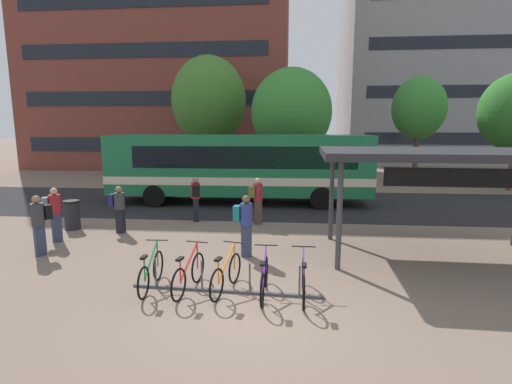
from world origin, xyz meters
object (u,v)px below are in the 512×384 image
object	(u,v)px
transit_shelter	(441,157)
trash_bin	(72,215)
parked_bicycle_green_0	(151,272)
commuter_olive_pack_0	(257,198)
parked_bicycle_purple_3	(264,279)
parked_bicycle_purple_4	(303,281)
street_tree_0	(209,101)
parked_bicycle_orange_2	(226,275)
commuter_black_pack_4	(196,196)
street_tree_1	(419,108)
commuter_grey_pack_1	(54,211)
commuter_navy_pack_5	(119,206)
commuter_teal_pack_3	(245,221)
street_tree_3	(291,112)
city_bus	(238,166)
parked_bicycle_red_1	(189,274)
commuter_black_pack_2	(39,221)

from	to	relation	value
transit_shelter	trash_bin	distance (m)	12.01
parked_bicycle_green_0	transit_shelter	world-z (taller)	transit_shelter
parked_bicycle_green_0	commuter_olive_pack_0	size ratio (longest dim) A/B	0.99
parked_bicycle_green_0	parked_bicycle_purple_3	world-z (taller)	same
parked_bicycle_purple_4	street_tree_0	world-z (taller)	street_tree_0
parked_bicycle_orange_2	commuter_black_pack_4	world-z (taller)	commuter_black_pack_4
commuter_black_pack_4	street_tree_1	bearing A→B (deg)	-61.74
commuter_grey_pack_1	commuter_olive_pack_0	bearing A→B (deg)	3.30
transit_shelter	trash_bin	xyz separation A→B (m)	(-11.66, 1.84, -2.26)
parked_bicycle_purple_3	commuter_navy_pack_5	distance (m)	6.98
commuter_teal_pack_3	street_tree_3	size ratio (longest dim) A/B	0.25
commuter_navy_pack_5	parked_bicycle_green_0	bearing A→B (deg)	-47.50
city_bus	parked_bicycle_purple_3	world-z (taller)	city_bus
trash_bin	parked_bicycle_orange_2	bearing A→B (deg)	-36.59
parked_bicycle_red_1	trash_bin	bearing A→B (deg)	58.10
parked_bicycle_orange_2	commuter_black_pack_4	size ratio (longest dim) A/B	1.00
parked_bicycle_green_0	commuter_navy_pack_5	distance (m)	5.21
parked_bicycle_red_1	trash_bin	size ratio (longest dim) A/B	1.66
parked_bicycle_green_0	parked_bicycle_purple_3	size ratio (longest dim) A/B	1.00
commuter_grey_pack_1	trash_bin	world-z (taller)	commuter_grey_pack_1
parked_bicycle_purple_3	commuter_black_pack_2	bearing A→B (deg)	72.35
street_tree_0	street_tree_3	world-z (taller)	street_tree_0
commuter_teal_pack_3	trash_bin	xyz separation A→B (m)	(-6.41, 2.30, -0.48)
commuter_navy_pack_5	trash_bin	xyz separation A→B (m)	(-1.86, 0.27, -0.41)
commuter_black_pack_4	trash_bin	size ratio (longest dim) A/B	1.65
parked_bicycle_red_1	commuter_black_pack_4	bearing A→B (deg)	21.54
commuter_black_pack_4	parked_bicycle_purple_4	bearing A→B (deg)	-166.25
parked_bicycle_green_0	commuter_teal_pack_3	distance (m)	3.06
parked_bicycle_purple_3	commuter_olive_pack_0	bearing A→B (deg)	6.97
commuter_navy_pack_5	parked_bicycle_purple_3	bearing A→B (deg)	-30.22
commuter_olive_pack_0	trash_bin	size ratio (longest dim) A/B	1.69
street_tree_1	commuter_navy_pack_5	bearing A→B (deg)	-135.07
parked_bicycle_red_1	street_tree_3	distance (m)	16.15
parked_bicycle_red_1	commuter_black_pack_2	bearing A→B (deg)	76.30
commuter_black_pack_2	parked_bicycle_purple_3	bearing A→B (deg)	109.74
parked_bicycle_red_1	parked_bicycle_purple_3	xyz separation A→B (m)	(1.67, -0.11, 0.00)
commuter_grey_pack_1	parked_bicycle_purple_4	bearing A→B (deg)	-44.93
parked_bicycle_orange_2	commuter_grey_pack_1	size ratio (longest dim) A/B	0.98
parked_bicycle_red_1	commuter_black_pack_4	xyz separation A→B (m)	(-1.39, 6.23, 0.60)
parked_bicycle_purple_4	commuter_teal_pack_3	xyz separation A→B (m)	(-1.54, 2.55, 0.62)
city_bus	transit_shelter	xyz separation A→B (m)	(6.49, -7.07, 1.01)
parked_bicycle_red_1	commuter_navy_pack_5	distance (m)	5.75
street_tree_0	commuter_olive_pack_0	bearing A→B (deg)	-70.28
city_bus	trash_bin	world-z (taller)	city_bus
parked_bicycle_purple_3	commuter_grey_pack_1	bearing A→B (deg)	64.19
parked_bicycle_purple_3	parked_bicycle_purple_4	size ratio (longest dim) A/B	1.00
city_bus	commuter_teal_pack_3	world-z (taller)	city_bus
parked_bicycle_red_1	street_tree_1	world-z (taller)	street_tree_1
commuter_navy_pack_5	street_tree_0	xyz separation A→B (m)	(0.24, 13.62, 4.35)
transit_shelter	commuter_navy_pack_5	bearing A→B (deg)	172.43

